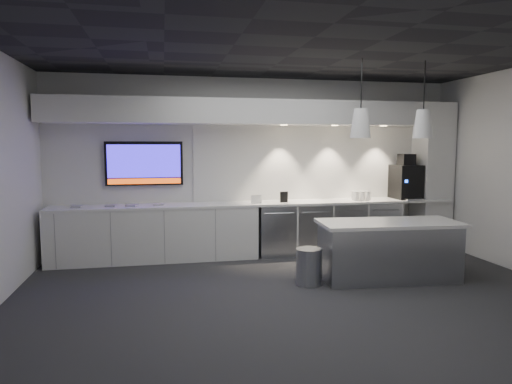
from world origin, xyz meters
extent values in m
plane|color=#2A2B2D|center=(0.00, 0.00, 0.00)|extent=(7.00, 7.00, 0.00)
plane|color=black|center=(0.00, 0.00, 3.00)|extent=(7.00, 7.00, 0.00)
plane|color=white|center=(0.00, 2.50, 1.50)|extent=(7.00, 0.00, 7.00)
plane|color=white|center=(0.00, -2.50, 1.50)|extent=(7.00, 0.00, 7.00)
cube|color=white|center=(0.00, 2.17, 0.88)|extent=(6.80, 0.65, 0.04)
cube|color=white|center=(-1.75, 2.17, 0.43)|extent=(3.30, 0.63, 0.86)
cube|color=#999CA2|center=(0.25, 2.17, 0.42)|extent=(0.60, 0.61, 0.85)
cube|color=#999CA2|center=(0.88, 2.17, 0.42)|extent=(0.60, 0.61, 0.85)
cube|color=#999CA2|center=(1.51, 2.17, 0.42)|extent=(0.60, 0.61, 0.85)
cube|color=#999CA2|center=(2.14, 2.17, 0.42)|extent=(0.60, 0.61, 0.85)
cube|color=white|center=(1.20, 2.48, 1.55)|extent=(4.60, 0.03, 1.30)
cube|color=white|center=(0.00, 2.20, 2.40)|extent=(6.90, 0.60, 0.40)
cube|color=white|center=(3.20, 2.20, 1.30)|extent=(0.55, 0.55, 2.60)
cube|color=black|center=(-1.90, 2.45, 1.56)|extent=(1.25, 0.06, 0.72)
cube|color=#2515CD|center=(-1.90, 2.42, 1.60)|extent=(1.17, 0.00, 0.54)
cube|color=#D7450C|center=(-1.90, 2.42, 1.27)|extent=(1.17, 0.00, 0.09)
cube|color=#999CA2|center=(1.45, 0.44, 0.38)|extent=(1.88, 0.86, 0.77)
cube|color=white|center=(1.45, 0.44, 0.79)|extent=(1.98, 0.96, 0.05)
cylinder|color=#999CA2|center=(0.29, 0.43, 0.24)|extent=(0.37, 0.37, 0.49)
cube|color=black|center=(2.69, 2.20, 1.20)|extent=(0.44, 0.50, 0.60)
cube|color=black|center=(2.69, 2.20, 1.60)|extent=(0.24, 0.24, 0.20)
cube|color=#999CA2|center=(2.69, 1.94, 0.92)|extent=(0.33, 0.20, 0.03)
cube|color=black|center=(0.39, 2.11, 0.99)|extent=(0.14, 0.04, 0.18)
cube|color=white|center=(-0.10, 2.06, 0.97)|extent=(0.18, 0.03, 0.14)
cube|color=#A0A0A0|center=(-2.93, 2.14, 0.91)|extent=(0.16, 0.16, 0.02)
cube|color=#A0A0A0|center=(-2.41, 2.15, 0.91)|extent=(0.19, 0.19, 0.02)
cube|color=#A0A0A0|center=(-2.10, 2.11, 0.91)|extent=(0.20, 0.20, 0.02)
cube|color=#A0A0A0|center=(-1.69, 2.16, 0.91)|extent=(0.17, 0.17, 0.02)
cone|color=white|center=(0.99, 0.44, 2.15)|extent=(0.27, 0.27, 0.39)
cylinder|color=black|center=(0.99, 0.44, 2.70)|extent=(0.02, 0.02, 0.70)
cone|color=white|center=(1.90, 0.44, 2.15)|extent=(0.27, 0.27, 0.39)
cylinder|color=black|center=(1.90, 0.44, 2.70)|extent=(0.02, 0.02, 0.70)
camera|label=1|loc=(-1.59, -5.28, 1.88)|focal=32.00mm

